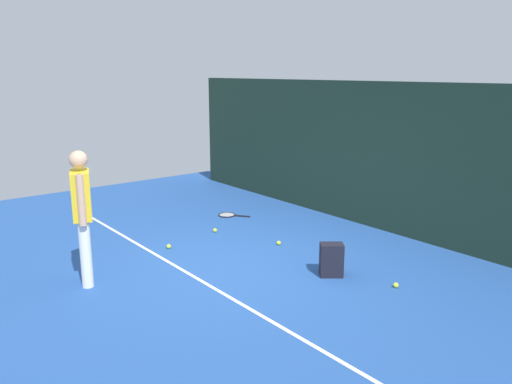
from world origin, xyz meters
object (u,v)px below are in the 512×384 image
tennis_player (82,210)px  tennis_racket (228,215)px  backpack (331,260)px  tennis_ball_near_player (396,285)px  tennis_ball_mid_court (169,246)px  tennis_ball_by_fence (279,243)px  tennis_ball_far_left (215,230)px

tennis_player → tennis_racket: size_ratio=2.83×
tennis_racket → backpack: 3.22m
tennis_ball_near_player → tennis_ball_mid_court: same height
backpack → tennis_ball_by_fence: (-1.33, 0.25, -0.18)m
tennis_racket → tennis_ball_near_player: bearing=140.5°
tennis_ball_near_player → tennis_ball_far_left: 3.31m
tennis_ball_mid_court → tennis_ball_by_fence: bearing=56.8°
backpack → tennis_ball_mid_court: size_ratio=6.67×
tennis_ball_far_left → tennis_ball_near_player: bearing=8.6°
tennis_player → tennis_ball_by_fence: size_ratio=25.76×
backpack → tennis_racket: bearing=-62.2°
tennis_player → backpack: (1.75, 2.60, -0.76)m
tennis_player → tennis_ball_mid_court: (-0.50, 1.44, -0.93)m
backpack → tennis_ball_far_left: (-2.49, -0.16, -0.18)m
tennis_ball_mid_court → tennis_player: bearing=-70.8°
tennis_ball_far_left → backpack: bearing=3.7°
tennis_ball_mid_court → tennis_ball_far_left: same height
tennis_player → tennis_ball_by_fence: bearing=-78.1°
tennis_player → tennis_racket: (-1.41, 3.20, -0.95)m
tennis_racket → tennis_ball_far_left: 1.02m
tennis_racket → tennis_ball_mid_court: tennis_ball_mid_court is taller
tennis_ball_near_player → tennis_ball_by_fence: same height
tennis_racket → backpack: size_ratio=1.37×
tennis_ball_far_left → tennis_player: bearing=-73.3°
tennis_player → tennis_ball_near_player: size_ratio=25.76×
tennis_ball_by_fence → tennis_ball_far_left: same height
tennis_ball_near_player → tennis_player: bearing=-130.8°
tennis_ball_by_fence → tennis_ball_mid_court: same height
tennis_ball_by_fence → tennis_ball_far_left: (-1.15, -0.41, 0.00)m
tennis_player → tennis_ball_mid_court: 1.79m
tennis_player → tennis_ball_far_left: (-0.73, 2.44, -0.93)m
tennis_ball_near_player → tennis_ball_by_fence: bearing=-177.6°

